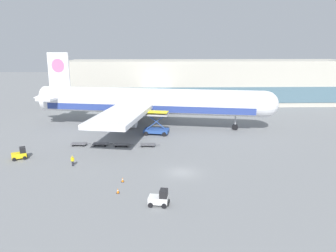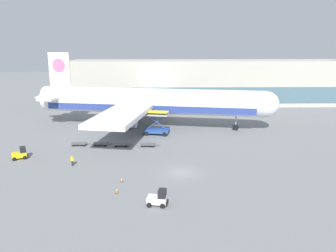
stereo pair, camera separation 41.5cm
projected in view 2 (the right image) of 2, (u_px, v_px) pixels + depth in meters
name	position (u px, v px, depth m)	size (l,w,h in m)	color
ground_plane	(181.00, 173.00, 48.91)	(400.00, 400.00, 0.00)	slate
terminal_building	(209.00, 82.00, 107.62)	(90.00, 18.20, 14.00)	#BCB7A8
airplane_main	(146.00, 102.00, 75.84)	(57.51, 48.64, 17.00)	white
scissor_lift_loader	(157.00, 126.00, 69.90)	(5.69, 4.23, 4.93)	#284C99
baggage_tug_foreground	(158.00, 198.00, 38.70)	(2.65, 2.00, 2.00)	silver
baggage_tug_mid	(20.00, 154.00, 54.80)	(2.81, 2.44, 2.00)	yellow
baggage_dolly_lead	(79.00, 143.00, 62.25)	(3.73, 1.64, 0.48)	#56565B
baggage_dolly_second	(101.00, 144.00, 62.22)	(3.73, 1.64, 0.48)	#56565B
baggage_dolly_third	(122.00, 144.00, 61.70)	(3.73, 1.64, 0.48)	#56565B
baggage_dolly_trail	(148.00, 144.00, 61.67)	(3.73, 1.64, 0.48)	#56565B
ground_crew_near	(72.00, 160.00, 51.49)	(0.55, 0.32, 1.69)	black
traffic_cone_near	(117.00, 191.00, 42.04)	(0.40, 0.40, 0.68)	black
traffic_cone_far	(122.00, 180.00, 45.54)	(0.40, 0.40, 0.68)	black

